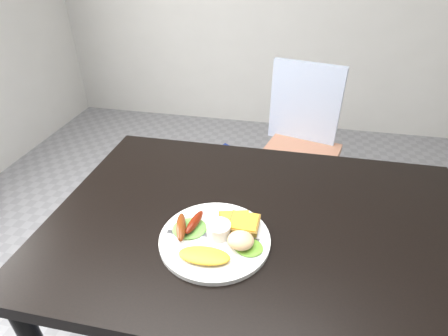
# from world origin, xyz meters

# --- Properties ---
(dining_table) EXTENTS (1.20, 0.80, 0.04)m
(dining_table) POSITION_xyz_m (0.00, 0.00, 0.73)
(dining_table) COLOR black
(dining_table) RESTS_ON ground
(dining_chair) EXTENTS (0.46, 0.46, 0.05)m
(dining_chair) POSITION_xyz_m (0.12, 0.89, 0.45)
(dining_chair) COLOR #B17458
(dining_chair) RESTS_ON ground
(person) EXTENTS (0.67, 0.56, 1.59)m
(person) POSITION_xyz_m (-0.21, 0.45, 0.80)
(person) COLOR navy
(person) RESTS_ON ground
(plate) EXTENTS (0.29, 0.29, 0.01)m
(plate) POSITION_xyz_m (-0.11, -0.11, 0.76)
(plate) COLOR white
(plate) RESTS_ON dining_table
(lettuce_left) EXTENTS (0.11, 0.11, 0.01)m
(lettuce_left) POSITION_xyz_m (-0.19, -0.10, 0.77)
(lettuce_left) COLOR #599C38
(lettuce_left) RESTS_ON plate
(lettuce_right) EXTENTS (0.08, 0.08, 0.01)m
(lettuce_right) POSITION_xyz_m (-0.02, -0.13, 0.77)
(lettuce_right) COLOR #48962B
(lettuce_right) RESTS_ON plate
(omelette) EXTENTS (0.13, 0.07, 0.02)m
(omelette) POSITION_xyz_m (-0.12, -0.19, 0.77)
(omelette) COLOR #FFAC2B
(omelette) RESTS_ON plate
(sausage_a) EXTENTS (0.05, 0.11, 0.03)m
(sausage_a) POSITION_xyz_m (-0.20, -0.11, 0.78)
(sausage_a) COLOR maroon
(sausage_a) RESTS_ON lettuce_left
(sausage_b) EXTENTS (0.04, 0.10, 0.02)m
(sausage_b) POSITION_xyz_m (-0.18, -0.09, 0.78)
(sausage_b) COLOR #692109
(sausage_b) RESTS_ON lettuce_left
(ramekin) EXTENTS (0.08, 0.08, 0.04)m
(ramekin) POSITION_xyz_m (-0.11, -0.10, 0.78)
(ramekin) COLOR white
(ramekin) RESTS_ON plate
(toast_a) EXTENTS (0.10, 0.10, 0.01)m
(toast_a) POSITION_xyz_m (-0.07, -0.05, 0.77)
(toast_a) COLOR olive
(toast_a) RESTS_ON plate
(toast_b) EXTENTS (0.08, 0.08, 0.01)m
(toast_b) POSITION_xyz_m (-0.04, -0.06, 0.78)
(toast_b) COLOR olive
(toast_b) RESTS_ON toast_a
(potato_salad) EXTENTS (0.07, 0.07, 0.04)m
(potato_salad) POSITION_xyz_m (-0.04, -0.13, 0.79)
(potato_salad) COLOR beige
(potato_salad) RESTS_ON lettuce_right
(fork) EXTENTS (0.18, 0.03, 0.00)m
(fork) POSITION_xyz_m (-0.15, -0.11, 0.76)
(fork) COLOR #ADAFB7
(fork) RESTS_ON plate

